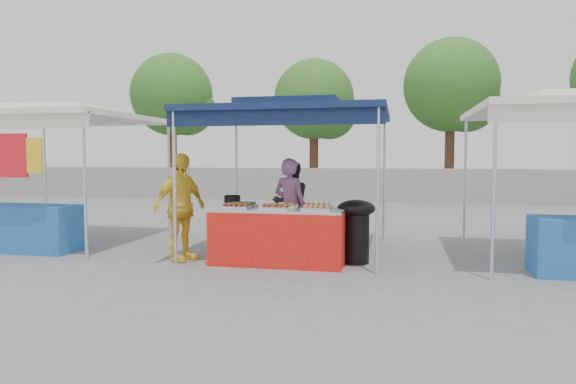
% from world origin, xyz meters
% --- Properties ---
extents(ground_plane, '(80.00, 80.00, 0.00)m').
position_xyz_m(ground_plane, '(0.00, 0.00, 0.00)').
color(ground_plane, slate).
extents(back_wall, '(40.00, 0.25, 1.20)m').
position_xyz_m(back_wall, '(0.00, 11.00, 0.60)').
color(back_wall, gray).
rests_on(back_wall, ground_plane).
extents(main_canopy, '(3.20, 3.20, 2.57)m').
position_xyz_m(main_canopy, '(0.00, 0.97, 2.37)').
color(main_canopy, silver).
rests_on(main_canopy, ground_plane).
extents(neighbor_stall_left, '(3.20, 3.20, 2.57)m').
position_xyz_m(neighbor_stall_left, '(-4.50, 0.57, 1.60)').
color(neighbor_stall_left, silver).
rests_on(neighbor_stall_left, ground_plane).
extents(tree_0, '(3.58, 3.54, 6.08)m').
position_xyz_m(tree_0, '(-7.76, 13.38, 4.15)').
color(tree_0, '#4B2C1C').
rests_on(tree_0, ground_plane).
extents(tree_1, '(3.32, 3.22, 5.54)m').
position_xyz_m(tree_1, '(-1.44, 13.02, 3.78)').
color(tree_1, '#4B2C1C').
rests_on(tree_1, ground_plane).
extents(tree_2, '(3.60, 3.55, 6.11)m').
position_xyz_m(tree_2, '(3.83, 12.96, 4.17)').
color(tree_2, '#4B2C1C').
rests_on(tree_2, ground_plane).
extents(vendor_table, '(2.00, 0.80, 0.85)m').
position_xyz_m(vendor_table, '(0.00, -0.10, 0.43)').
color(vendor_table, red).
rests_on(vendor_table, ground_plane).
extents(food_tray_fl, '(0.42, 0.30, 0.07)m').
position_xyz_m(food_tray_fl, '(-0.59, -0.34, 0.88)').
color(food_tray_fl, white).
rests_on(food_tray_fl, vendor_table).
extents(food_tray_fm, '(0.42, 0.30, 0.07)m').
position_xyz_m(food_tray_fm, '(0.01, -0.34, 0.88)').
color(food_tray_fm, white).
rests_on(food_tray_fm, vendor_table).
extents(food_tray_fr, '(0.42, 0.30, 0.07)m').
position_xyz_m(food_tray_fr, '(0.62, -0.34, 0.88)').
color(food_tray_fr, white).
rests_on(food_tray_fr, vendor_table).
extents(food_tray_bl, '(0.42, 0.30, 0.07)m').
position_xyz_m(food_tray_bl, '(-0.59, 0.01, 0.88)').
color(food_tray_bl, white).
rests_on(food_tray_bl, vendor_table).
extents(food_tray_bm, '(0.42, 0.30, 0.07)m').
position_xyz_m(food_tray_bm, '(0.04, -0.03, 0.88)').
color(food_tray_bm, white).
rests_on(food_tray_bm, vendor_table).
extents(food_tray_br, '(0.42, 0.30, 0.07)m').
position_xyz_m(food_tray_br, '(0.60, -0.03, 0.88)').
color(food_tray_br, white).
rests_on(food_tray_br, vendor_table).
extents(cooking_pot, '(0.26, 0.26, 0.15)m').
position_xyz_m(cooking_pot, '(-0.86, 0.29, 0.93)').
color(cooking_pot, black).
rests_on(cooking_pot, vendor_table).
extents(skewer_cup, '(0.08, 0.08, 0.10)m').
position_xyz_m(skewer_cup, '(-0.08, -0.31, 0.90)').
color(skewer_cup, silver).
rests_on(skewer_cup, vendor_table).
extents(wok_burner, '(0.58, 0.58, 0.98)m').
position_xyz_m(wok_burner, '(1.15, 0.21, 0.58)').
color(wok_burner, black).
rests_on(wok_burner, ground_plane).
extents(crate_left, '(0.48, 0.34, 0.29)m').
position_xyz_m(crate_left, '(-0.40, 0.66, 0.14)').
color(crate_left, '#1741BC').
rests_on(crate_left, ground_plane).
extents(crate_right, '(0.50, 0.35, 0.30)m').
position_xyz_m(crate_right, '(0.30, 0.62, 0.15)').
color(crate_right, '#1741BC').
rests_on(crate_right, ground_plane).
extents(crate_stacked, '(0.50, 0.35, 0.30)m').
position_xyz_m(crate_stacked, '(0.30, 0.62, 0.45)').
color(crate_stacked, '#1741BC').
rests_on(crate_stacked, crate_right).
extents(vendor_woman, '(0.68, 0.56, 1.61)m').
position_xyz_m(vendor_woman, '(0.02, 0.66, 0.80)').
color(vendor_woman, '#9F6593').
rests_on(vendor_woman, ground_plane).
extents(helper_man, '(0.94, 0.89, 1.53)m').
position_xyz_m(helper_man, '(-0.20, 1.86, 0.76)').
color(helper_man, '#222328').
rests_on(helper_man, ground_plane).
extents(customer_person, '(0.78, 1.07, 1.69)m').
position_xyz_m(customer_person, '(-1.56, -0.18, 0.85)').
color(customer_person, yellow).
rests_on(customer_person, ground_plane).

